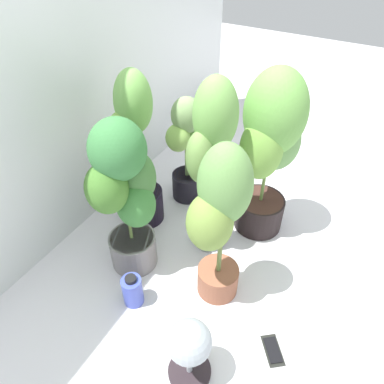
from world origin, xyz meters
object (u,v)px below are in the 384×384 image
at_px(potted_plant_front_left, 219,218).
at_px(floor_fan, 189,346).
at_px(potted_plant_back_right, 188,147).
at_px(potted_plant_back_center, 135,150).
at_px(nutrient_bottle, 133,290).
at_px(potted_plant_center, 211,157).
at_px(cell_phone, 273,350).
at_px(potted_plant_front_right, 270,145).
at_px(potted_plant_back_left, 126,193).

bearing_deg(potted_plant_front_left, floor_fan, -167.32).
bearing_deg(potted_plant_back_right, floor_fan, -149.71).
distance_m(potted_plant_back_center, nutrient_bottle, 0.71).
xyz_separation_m(potted_plant_center, cell_phone, (-0.42, -0.54, -0.58)).
bearing_deg(potted_plant_center, potted_plant_front_left, -146.65).
relative_size(potted_plant_front_right, potted_plant_back_left, 1.12).
distance_m(potted_plant_center, cell_phone, 0.90).
bearing_deg(potted_plant_front_right, potted_plant_back_right, 86.20).
xyz_separation_m(potted_plant_front_right, potted_plant_back_left, (-0.58, 0.46, -0.08)).
height_order(floor_fan, nutrient_bottle, floor_fan).
bearing_deg(potted_plant_back_right, potted_plant_front_left, -140.07).
relative_size(potted_plant_back_right, potted_plant_front_left, 0.81).
xyz_separation_m(potted_plant_front_right, nutrient_bottle, (-0.79, 0.33, -0.48)).
xyz_separation_m(potted_plant_center, potted_plant_front_left, (-0.27, -0.18, -0.08)).
bearing_deg(floor_fan, potted_plant_front_right, 112.57).
bearing_deg(potted_plant_front_left, potted_plant_back_center, 67.74).
xyz_separation_m(potted_plant_back_right, potted_plant_back_left, (-0.62, -0.03, 0.12)).
distance_m(potted_plant_back_right, potted_plant_center, 0.48).
xyz_separation_m(potted_plant_back_right, potted_plant_center, (-0.31, -0.30, 0.22)).
height_order(potted_plant_back_right, nutrient_bottle, potted_plant_back_right).
relative_size(potted_plant_back_right, potted_plant_back_center, 0.74).
bearing_deg(potted_plant_center, floor_fan, -158.28).
relative_size(potted_plant_front_left, nutrient_bottle, 4.69).
bearing_deg(potted_plant_center, potted_plant_back_right, 44.89).
distance_m(potted_plant_back_left, potted_plant_front_left, 0.45).
bearing_deg(potted_plant_front_left, potted_plant_front_right, -1.51).
bearing_deg(floor_fan, potted_plant_center, 129.66).
relative_size(potted_plant_center, floor_fan, 2.80).
bearing_deg(potted_plant_back_right, nutrient_bottle, -168.35).
distance_m(potted_plant_back_center, floor_fan, 1.00).
relative_size(potted_plant_front_right, potted_plant_front_left, 1.12).
bearing_deg(nutrient_bottle, cell_phone, -81.97).
xyz_separation_m(potted_plant_center, nutrient_bottle, (-0.52, 0.14, -0.50)).
height_order(potted_plant_back_right, potted_plant_center, potted_plant_center).
bearing_deg(floor_fan, cell_phone, 61.68).
bearing_deg(nutrient_bottle, potted_plant_back_right, 11.65).
xyz_separation_m(potted_plant_back_left, potted_plant_front_left, (0.04, -0.45, 0.02)).
height_order(potted_plant_back_left, potted_plant_front_left, same).
distance_m(potted_plant_back_left, potted_plant_center, 0.43).
relative_size(potted_plant_back_center, potted_plant_center, 0.95).
distance_m(potted_plant_back_center, potted_plant_front_left, 0.66).
distance_m(cell_phone, nutrient_bottle, 0.69).
height_order(potted_plant_front_left, nutrient_bottle, potted_plant_front_left).
height_order(potted_plant_front_left, floor_fan, potted_plant_front_left).
distance_m(potted_plant_front_right, cell_phone, 0.96).
bearing_deg(potted_plant_center, potted_plant_back_center, 93.20).
height_order(potted_plant_back_right, potted_plant_front_left, potted_plant_front_left).
height_order(potted_plant_center, nutrient_bottle, potted_plant_center).
relative_size(potted_plant_back_center, floor_fan, 2.67).
xyz_separation_m(potted_plant_back_right, nutrient_bottle, (-0.82, -0.17, -0.28)).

